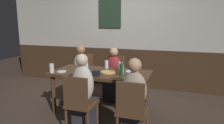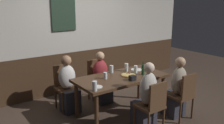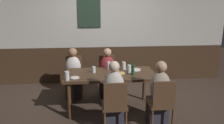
{
  "view_description": "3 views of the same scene",
  "coord_description": "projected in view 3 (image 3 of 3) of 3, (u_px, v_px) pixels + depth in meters",
  "views": [
    {
      "loc": [
        1.34,
        -3.36,
        1.61
      ],
      "look_at": [
        0.19,
        0.04,
        0.92
      ],
      "focal_mm": 33.56,
      "sensor_mm": 36.0,
      "label": 1
    },
    {
      "loc": [
        -2.64,
        -3.41,
        2.13
      ],
      "look_at": [
        -0.15,
        0.08,
        1.03
      ],
      "focal_mm": 38.81,
      "sensor_mm": 36.0,
      "label": 2
    },
    {
      "loc": [
        -0.35,
        -4.03,
        2.02
      ],
      "look_at": [
        0.04,
        0.06,
        0.95
      ],
      "focal_mm": 35.25,
      "sensor_mm": 36.0,
      "label": 3
    }
  ],
  "objects": [
    {
      "name": "person_right_near",
      "position": [
        158.0,
        98.0,
        3.72
      ],
      "size": [
        0.34,
        0.37,
        1.15
      ],
      "color": "#2D2D38",
      "rests_on": "ground_plane"
    },
    {
      "name": "person_mid_far",
      "position": [
        108.0,
        76.0,
        4.96
      ],
      "size": [
        0.34,
        0.37,
        1.09
      ],
      "color": "#2D2D38",
      "rests_on": "ground_plane"
    },
    {
      "name": "beer_bottle_green",
      "position": [
        133.0,
        69.0,
        4.11
      ],
      "size": [
        0.06,
        0.06,
        0.26
      ],
      "color": "#194723",
      "rests_on": "dining_table"
    },
    {
      "name": "tumbler_short",
      "position": [
        124.0,
        66.0,
        4.46
      ],
      "size": [
        0.08,
        0.08,
        0.16
      ],
      "color": "silver",
      "rests_on": "dining_table"
    },
    {
      "name": "chair_mid_near",
      "position": [
        115.0,
        104.0,
        3.49
      ],
      "size": [
        0.4,
        0.4,
        0.88
      ],
      "color": "#513521",
      "rests_on": "ground_plane"
    },
    {
      "name": "chair_right_near",
      "position": [
        162.0,
        102.0,
        3.56
      ],
      "size": [
        0.4,
        0.4,
        0.88
      ],
      "color": "#513521",
      "rests_on": "ground_plane"
    },
    {
      "name": "pint_glass_pale",
      "position": [
        129.0,
        69.0,
        4.28
      ],
      "size": [
        0.07,
        0.07,
        0.15
      ],
      "color": "silver",
      "rests_on": "dining_table"
    },
    {
      "name": "chair_mid_far",
      "position": [
        107.0,
        72.0,
        5.11
      ],
      "size": [
        0.4,
        0.4,
        0.88
      ],
      "color": "#513521",
      "rests_on": "ground_plane"
    },
    {
      "name": "wall_back",
      "position": [
        105.0,
        33.0,
        5.68
      ],
      "size": [
        6.4,
        0.13,
        2.6
      ],
      "color": "#3D2819",
      "rests_on": "ground_plane"
    },
    {
      "name": "highball_clear",
      "position": [
        67.0,
        76.0,
        3.83
      ],
      "size": [
        0.08,
        0.08,
        0.16
      ],
      "color": "silver",
      "rests_on": "dining_table"
    },
    {
      "name": "ground_plane",
      "position": [
        110.0,
        108.0,
        4.43
      ],
      "size": [
        12.0,
        12.0,
        0.0
      ],
      "primitive_type": "plane",
      "color": "#423328"
    },
    {
      "name": "person_mid_near",
      "position": [
        114.0,
        100.0,
        3.65
      ],
      "size": [
        0.34,
        0.37,
        1.17
      ],
      "color": "#2D2D38",
      "rests_on": "ground_plane"
    },
    {
      "name": "plate_white_small",
      "position": [
        75.0,
        78.0,
        3.96
      ],
      "size": [
        0.16,
        0.16,
        0.01
      ],
      "primitive_type": "cylinder",
      "color": "white",
      "rests_on": "dining_table"
    },
    {
      "name": "pizza",
      "position": [
        118.0,
        73.0,
        4.22
      ],
      "size": [
        0.28,
        0.28,
        0.03
      ],
      "color": "tan",
      "rests_on": "dining_table"
    },
    {
      "name": "beer_glass_half",
      "position": [
        109.0,
        66.0,
        4.52
      ],
      "size": [
        0.07,
        0.07,
        0.15
      ],
      "color": "silver",
      "rests_on": "dining_table"
    },
    {
      "name": "person_left_far",
      "position": [
        73.0,
        77.0,
        4.89
      ],
      "size": [
        0.34,
        0.37,
        1.11
      ],
      "color": "#2D2D38",
      "rests_on": "ground_plane"
    },
    {
      "name": "chair_left_far",
      "position": [
        74.0,
        73.0,
        5.04
      ],
      "size": [
        0.4,
        0.4,
        0.88
      ],
      "color": "#513521",
      "rests_on": "ground_plane"
    },
    {
      "name": "condiment_caddy",
      "position": [
        113.0,
        76.0,
        3.95
      ],
      "size": [
        0.11,
        0.09,
        0.09
      ],
      "primitive_type": "cube",
      "color": "black",
      "rests_on": "dining_table"
    },
    {
      "name": "plate_white_large",
      "position": [
        135.0,
        70.0,
        4.45
      ],
      "size": [
        0.23,
        0.23,
        0.01
      ],
      "primitive_type": "cylinder",
      "color": "white",
      "rests_on": "dining_table"
    },
    {
      "name": "dining_table",
      "position": [
        110.0,
        77.0,
        4.26
      ],
      "size": [
        1.73,
        0.85,
        0.74
      ],
      "color": "#472D1C",
      "rests_on": "ground_plane"
    },
    {
      "name": "beer_glass_tall",
      "position": [
        94.0,
        70.0,
        4.26
      ],
      "size": [
        0.07,
        0.07,
        0.12
      ],
      "color": "silver",
      "rests_on": "dining_table"
    }
  ]
}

